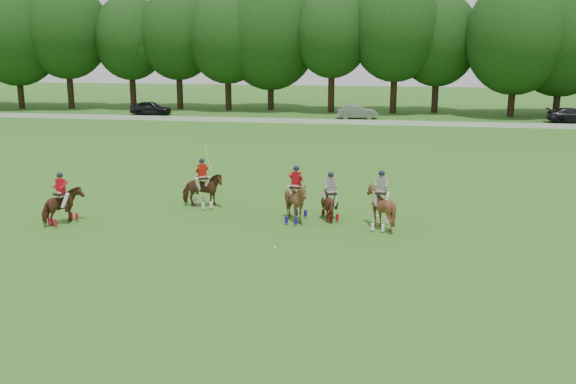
% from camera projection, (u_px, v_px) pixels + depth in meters
% --- Properties ---
extents(ground, '(180.00, 180.00, 0.00)m').
position_uv_depth(ground, '(205.00, 252.00, 23.71)').
color(ground, '#2E641C').
rests_on(ground, ground).
extents(tree_line, '(117.98, 14.32, 14.75)m').
position_uv_depth(tree_line, '(335.00, 35.00, 67.90)').
color(tree_line, black).
rests_on(tree_line, ground).
extents(boundary_rail, '(120.00, 0.10, 0.44)m').
position_uv_depth(boundary_rail, '(321.00, 121.00, 60.14)').
color(boundary_rail, white).
rests_on(boundary_rail, ground).
extents(car_left, '(4.35, 1.98, 1.45)m').
position_uv_depth(car_left, '(151.00, 108.00, 67.27)').
color(car_left, black).
rests_on(car_left, ground).
extents(car_mid, '(4.19, 2.05, 1.32)m').
position_uv_depth(car_mid, '(357.00, 112.00, 63.87)').
color(car_mid, gray).
rests_on(car_mid, ground).
extents(car_right, '(4.84, 2.02, 1.40)m').
position_uv_depth(car_right, '(573.00, 116.00, 60.64)').
color(car_right, black).
rests_on(car_right, ground).
extents(polo_red_a, '(1.46, 1.98, 2.24)m').
position_uv_depth(polo_red_a, '(62.00, 206.00, 27.20)').
color(polo_red_a, '#432011').
rests_on(polo_red_a, ground).
extents(polo_red_b, '(2.10, 2.04, 2.86)m').
position_uv_depth(polo_red_b, '(203.00, 190.00, 29.94)').
color(polo_red_b, '#432011').
rests_on(polo_red_b, ground).
extents(polo_red_c, '(1.70, 1.84, 2.46)m').
position_uv_depth(polo_red_c, '(296.00, 201.00, 27.53)').
color(polo_red_c, '#432011').
rests_on(polo_red_c, ground).
extents(polo_stripe_a, '(1.33, 1.78, 2.11)m').
position_uv_depth(polo_stripe_a, '(330.00, 203.00, 27.89)').
color(polo_stripe_a, '#432011').
rests_on(polo_stripe_a, ground).
extents(polo_stripe_b, '(1.61, 1.76, 2.45)m').
position_uv_depth(polo_stripe_b, '(381.00, 207.00, 26.53)').
color(polo_stripe_b, '#432011').
rests_on(polo_stripe_b, ground).
extents(polo_ball, '(0.09, 0.09, 0.09)m').
position_uv_depth(polo_ball, '(275.00, 248.00, 24.06)').
color(polo_ball, white).
rests_on(polo_ball, ground).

